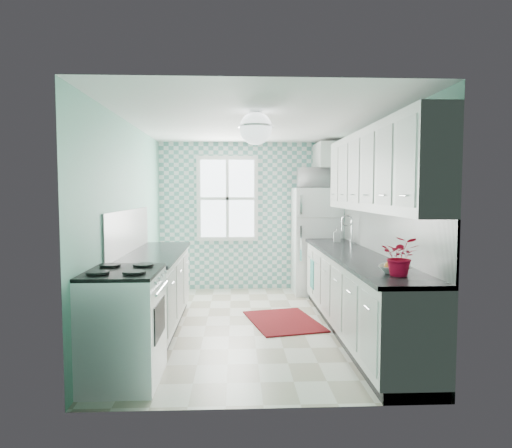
{
  "coord_description": "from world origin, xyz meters",
  "views": [
    {
      "loc": [
        -0.21,
        -5.58,
        1.66
      ],
      "look_at": [
        0.05,
        0.25,
        1.25
      ],
      "focal_mm": 32.0,
      "sensor_mm": 36.0,
      "label": 1
    }
  ],
  "objects_px": {
    "potted_plant": "(401,256)",
    "microwave": "(317,178)",
    "stove": "(123,324)",
    "fruit_bowl": "(395,269)",
    "ceiling_light": "(256,128)",
    "fridge": "(316,241)",
    "sink": "(338,245)"
  },
  "relations": [
    {
      "from": "sink",
      "to": "potted_plant",
      "type": "height_order",
      "value": "sink"
    },
    {
      "from": "ceiling_light",
      "to": "stove",
      "type": "distance_m",
      "value": 2.33
    },
    {
      "from": "stove",
      "to": "potted_plant",
      "type": "height_order",
      "value": "potted_plant"
    },
    {
      "from": "microwave",
      "to": "fruit_bowl",
      "type": "bearing_deg",
      "value": 91.2
    },
    {
      "from": "fridge",
      "to": "fruit_bowl",
      "type": "bearing_deg",
      "value": -91.07
    },
    {
      "from": "stove",
      "to": "fruit_bowl",
      "type": "xyz_separation_m",
      "value": [
        2.4,
        -0.01,
        0.47
      ]
    },
    {
      "from": "fridge",
      "to": "fruit_bowl",
      "type": "xyz_separation_m",
      "value": [
        0.09,
        -3.46,
        0.11
      ]
    },
    {
      "from": "fruit_bowl",
      "to": "stove",
      "type": "bearing_deg",
      "value": 179.77
    },
    {
      "from": "fridge",
      "to": "potted_plant",
      "type": "bearing_deg",
      "value": -91.13
    },
    {
      "from": "potted_plant",
      "to": "fruit_bowl",
      "type": "bearing_deg",
      "value": 90.0
    },
    {
      "from": "fridge",
      "to": "microwave",
      "type": "distance_m",
      "value": 1.03
    },
    {
      "from": "stove",
      "to": "fruit_bowl",
      "type": "height_order",
      "value": "fruit_bowl"
    },
    {
      "from": "fridge",
      "to": "sink",
      "type": "height_order",
      "value": "fridge"
    },
    {
      "from": "stove",
      "to": "microwave",
      "type": "xyz_separation_m",
      "value": [
        2.31,
        3.45,
        1.38
      ]
    },
    {
      "from": "fridge",
      "to": "stove",
      "type": "bearing_deg",
      "value": -126.37
    },
    {
      "from": "fruit_bowl",
      "to": "microwave",
      "type": "xyz_separation_m",
      "value": [
        -0.09,
        3.46,
        0.92
      ]
    },
    {
      "from": "fruit_bowl",
      "to": "microwave",
      "type": "height_order",
      "value": "microwave"
    },
    {
      "from": "sink",
      "to": "fruit_bowl",
      "type": "xyz_separation_m",
      "value": [
        -0.0,
        -2.26,
        0.05
      ]
    },
    {
      "from": "fruit_bowl",
      "to": "potted_plant",
      "type": "distance_m",
      "value": 0.2
    },
    {
      "from": "fruit_bowl",
      "to": "potted_plant",
      "type": "height_order",
      "value": "potted_plant"
    },
    {
      "from": "sink",
      "to": "ceiling_light",
      "type": "bearing_deg",
      "value": -131.65
    },
    {
      "from": "stove",
      "to": "microwave",
      "type": "height_order",
      "value": "microwave"
    },
    {
      "from": "sink",
      "to": "microwave",
      "type": "height_order",
      "value": "microwave"
    },
    {
      "from": "fridge",
      "to": "stove",
      "type": "distance_m",
      "value": 4.17
    },
    {
      "from": "stove",
      "to": "sink",
      "type": "xyz_separation_m",
      "value": [
        2.4,
        2.25,
        0.42
      ]
    },
    {
      "from": "ceiling_light",
      "to": "potted_plant",
      "type": "xyz_separation_m",
      "value": [
        1.2,
        -0.98,
        -1.21
      ]
    },
    {
      "from": "ceiling_light",
      "to": "fridge",
      "type": "height_order",
      "value": "ceiling_light"
    },
    {
      "from": "ceiling_light",
      "to": "microwave",
      "type": "xyz_separation_m",
      "value": [
        1.11,
        2.62,
        -0.43
      ]
    },
    {
      "from": "stove",
      "to": "sink",
      "type": "relative_size",
      "value": 1.78
    },
    {
      "from": "fridge",
      "to": "microwave",
      "type": "bearing_deg",
      "value": 51.21
    },
    {
      "from": "potted_plant",
      "to": "microwave",
      "type": "distance_m",
      "value": 3.68
    },
    {
      "from": "ceiling_light",
      "to": "stove",
      "type": "relative_size",
      "value": 0.36
    }
  ]
}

